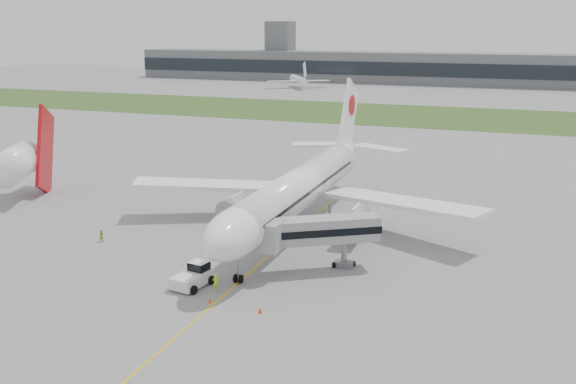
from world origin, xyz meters
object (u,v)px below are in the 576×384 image
(airliner, at_px, (302,186))
(jet_bridge, at_px, (315,231))
(ground_crew_near, at_px, (216,282))
(neighbor_aircraft, at_px, (20,162))
(pushback_tug, at_px, (194,276))

(airliner, distance_m, jet_bridge, 15.46)
(ground_crew_near, bearing_deg, neighbor_aircraft, -71.13)
(airliner, relative_size, jet_bridge, 4.46)
(ground_crew_near, height_order, neighbor_aircraft, neighbor_aircraft)
(jet_bridge, distance_m, ground_crew_near, 11.97)
(pushback_tug, xyz_separation_m, neighbor_aircraft, (-40.79, 20.97, 4.78))
(jet_bridge, bearing_deg, pushback_tug, -174.16)
(pushback_tug, relative_size, jet_bridge, 0.39)
(pushback_tug, bearing_deg, jet_bridge, 47.22)
(pushback_tug, relative_size, neighbor_aircraft, 0.26)
(airliner, bearing_deg, neighbor_aircraft, -178.62)
(jet_bridge, xyz_separation_m, ground_crew_near, (-7.62, -8.49, -3.61))
(airliner, distance_m, pushback_tug, 22.88)
(neighbor_aircraft, bearing_deg, ground_crew_near, -50.87)
(jet_bridge, distance_m, neighbor_aircraft, 52.76)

